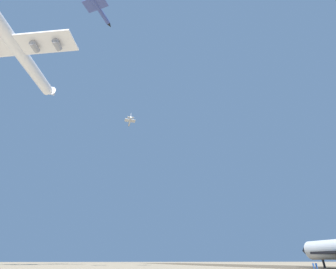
{
  "coord_description": "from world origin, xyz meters",
  "views": [
    {
      "loc": [
        -67.63,
        74.56,
        2.03
      ],
      "look_at": [
        11.43,
        53.48,
        45.63
      ],
      "focal_mm": 25.43,
      "sensor_mm": 36.0,
      "label": 1
    }
  ],
  "objects_px": {
    "carrier_jet": "(15,45)",
    "ground_crew_mid_fuselage": "(316,265)",
    "chase_jet_right_wing": "(98,7)",
    "chase_jet_trailing": "(130,121)",
    "ground_crew_near_nose": "(313,265)",
    "ground_crew_near_wingtip": "(317,265)"
  },
  "relations": [
    {
      "from": "chase_jet_trailing",
      "to": "ground_crew_near_nose",
      "type": "relative_size",
      "value": 8.79
    },
    {
      "from": "chase_jet_right_wing",
      "to": "ground_crew_near_wingtip",
      "type": "xyz_separation_m",
      "value": [
        8.22,
        -71.98,
        -78.89
      ]
    },
    {
      "from": "carrier_jet",
      "to": "chase_jet_trailing",
      "type": "bearing_deg",
      "value": -27.75
    },
    {
      "from": "chase_jet_right_wing",
      "to": "ground_crew_near_nose",
      "type": "distance_m",
      "value": 105.56
    },
    {
      "from": "ground_crew_near_nose",
      "to": "ground_crew_mid_fuselage",
      "type": "height_order",
      "value": "same"
    },
    {
      "from": "ground_crew_near_nose",
      "to": "ground_crew_mid_fuselage",
      "type": "distance_m",
      "value": 0.83
    },
    {
      "from": "ground_crew_mid_fuselage",
      "to": "ground_crew_near_wingtip",
      "type": "relative_size",
      "value": 1.0
    },
    {
      "from": "carrier_jet",
      "to": "ground_crew_near_wingtip",
      "type": "distance_m",
      "value": 151.44
    },
    {
      "from": "chase_jet_right_wing",
      "to": "chase_jet_trailing",
      "type": "relative_size",
      "value": 0.93
    },
    {
      "from": "chase_jet_trailing",
      "to": "ground_crew_mid_fuselage",
      "type": "distance_m",
      "value": 144.51
    },
    {
      "from": "carrier_jet",
      "to": "ground_crew_near_wingtip",
      "type": "height_order",
      "value": "carrier_jet"
    },
    {
      "from": "carrier_jet",
      "to": "ground_crew_near_nose",
      "type": "distance_m",
      "value": 150.06
    },
    {
      "from": "ground_crew_near_nose",
      "to": "ground_crew_near_wingtip",
      "type": "height_order",
      "value": "same"
    },
    {
      "from": "ground_crew_near_nose",
      "to": "ground_crew_mid_fuselage",
      "type": "xyz_separation_m",
      "value": [
        -0.27,
        -0.78,
        0.0
      ]
    },
    {
      "from": "chase_jet_trailing",
      "to": "ground_crew_near_wingtip",
      "type": "distance_m",
      "value": 144.08
    },
    {
      "from": "chase_jet_right_wing",
      "to": "ground_crew_near_nose",
      "type": "height_order",
      "value": "chase_jet_right_wing"
    },
    {
      "from": "ground_crew_mid_fuselage",
      "to": "ground_crew_near_wingtip",
      "type": "height_order",
      "value": "same"
    },
    {
      "from": "chase_jet_right_wing",
      "to": "ground_crew_near_nose",
      "type": "bearing_deg",
      "value": -49.7
    },
    {
      "from": "carrier_jet",
      "to": "ground_crew_mid_fuselage",
      "type": "height_order",
      "value": "carrier_jet"
    },
    {
      "from": "chase_jet_right_wing",
      "to": "ground_crew_near_wingtip",
      "type": "height_order",
      "value": "chase_jet_right_wing"
    },
    {
      "from": "chase_jet_right_wing",
      "to": "ground_crew_mid_fuselage",
      "type": "distance_m",
      "value": 106.07
    },
    {
      "from": "carrier_jet",
      "to": "ground_crew_mid_fuselage",
      "type": "relative_size",
      "value": 43.82
    }
  ]
}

